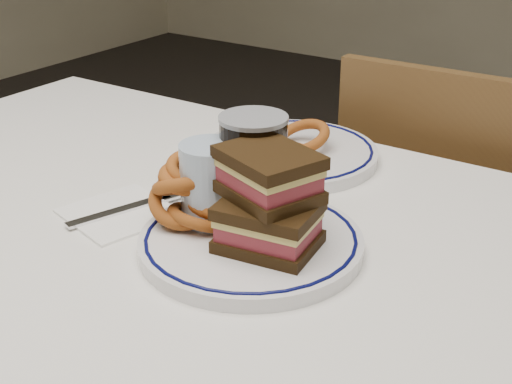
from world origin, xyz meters
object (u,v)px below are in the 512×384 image
Objects in this scene: chair_far at (445,245)px; beer_mug at (255,170)px; main_plate at (251,242)px; reuben_sandwich at (269,200)px; far_plate at (289,153)px.

chair_far is 0.68m from beer_mug.
reuben_sandwich is at bearing -5.63° from main_plate.
chair_far is at bearing 80.87° from beer_mug.
beer_mug is at bearing -99.13° from chair_far.
beer_mug reaches higher than chair_far.
main_plate is 0.98× the size of far_plate.
beer_mug is at bearing -70.10° from far_plate.
far_plate is at bearing 109.90° from beer_mug.
reuben_sandwich reaches higher than far_plate.
reuben_sandwich is at bearing -63.07° from far_plate.
reuben_sandwich is 0.95× the size of beer_mug.
beer_mug is at bearing 134.13° from reuben_sandwich.
far_plate is at bearing 116.93° from reuben_sandwich.
main_plate is 0.07m from reuben_sandwich.
reuben_sandwich reaches higher than main_plate.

